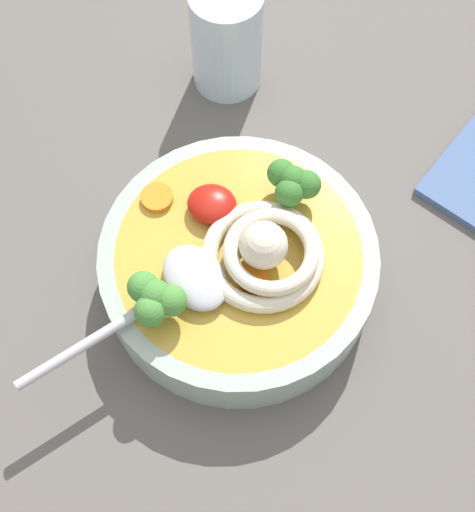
{
  "coord_description": "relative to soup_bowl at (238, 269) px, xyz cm",
  "views": [
    {
      "loc": [
        7.43,
        -23.45,
        58.67
      ],
      "look_at": [
        0.88,
        -0.27,
        9.11
      ],
      "focal_mm": 49.58,
      "sensor_mm": 36.0,
      "label": 1
    }
  ],
  "objects": [
    {
      "name": "drinking_glass",
      "position": [
        -6.93,
        20.9,
        2.64
      ],
      "size": [
        6.64,
        6.64,
        10.5
      ],
      "primitive_type": "cylinder",
      "color": "silver",
      "rests_on": "table_slab"
    },
    {
      "name": "carrot_slice_center",
      "position": [
        -7.67,
        3.16,
        2.72
      ],
      "size": [
        2.63,
        2.63,
        0.55
      ],
      "primitive_type": "cylinder",
      "color": "orange",
      "rests_on": "soup_bowl"
    },
    {
      "name": "chili_sauce_dollop",
      "position": [
        -3.08,
        3.45,
        3.34
      ],
      "size": [
        3.99,
        3.59,
        1.8
      ],
      "primitive_type": "ellipsoid",
      "color": "#B2190F",
      "rests_on": "soup_bowl"
    },
    {
      "name": "soup_bowl",
      "position": [
        0.0,
        0.0,
        0.0
      ],
      "size": [
        22.21,
        22.21,
        5.05
      ],
      "color": "#9EB2A3",
      "rests_on": "table_slab"
    },
    {
      "name": "noodle_pile",
      "position": [
        2.12,
        0.58,
        3.76
      ],
      "size": [
        10.54,
        10.33,
        4.23
      ],
      "color": "beige",
      "rests_on": "soup_bowl"
    },
    {
      "name": "soup_spoon",
      "position": [
        -3.39,
        -4.04,
        3.24
      ],
      "size": [
        13.66,
        15.36,
        1.6
      ],
      "rotation": [
        0.0,
        0.0,
        4.01
      ],
      "color": "#B7B7BC",
      "rests_on": "soup_bowl"
    },
    {
      "name": "carrot_slice_extra_b",
      "position": [
        1.62,
        -1.57,
        2.74
      ],
      "size": [
        2.51,
        2.51,
        0.6
      ],
      "primitive_type": "cylinder",
      "color": "orange",
      "rests_on": "soup_bowl"
    },
    {
      "name": "broccoli_floret_near_spoon",
      "position": [
        2.72,
        6.29,
        4.66
      ],
      "size": [
        4.47,
        3.84,
        3.53
      ],
      "color": "#7A9E60",
      "rests_on": "soup_bowl"
    },
    {
      "name": "table_slab",
      "position": [
        -0.88,
        0.27,
        -4.64
      ],
      "size": [
        111.36,
        111.36,
        4.05
      ],
      "primitive_type": "cube",
      "color": "#5B5651",
      "rests_on": "ground"
    },
    {
      "name": "broccoli_floret_right",
      "position": [
        -4.51,
        -6.0,
        4.75
      ],
      "size": [
        4.65,
        4.0,
        3.68
      ],
      "color": "#7A9E60",
      "rests_on": "soup_bowl"
    }
  ]
}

